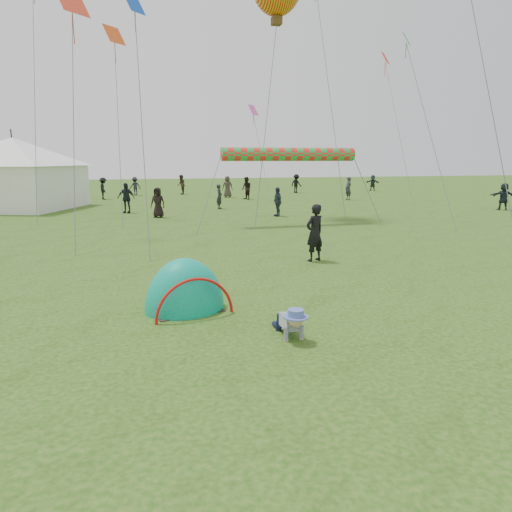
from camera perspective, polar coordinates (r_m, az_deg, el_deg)
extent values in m
plane|color=#1A450C|center=(8.84, 8.78, -9.20)|extent=(140.00, 140.00, 0.00)
ellipsoid|color=#08785F|center=(10.05, -8.85, -6.57)|extent=(2.01, 1.79, 2.24)
imported|color=black|center=(14.48, 7.34, 2.89)|extent=(0.77, 0.65, 1.81)
imported|color=black|center=(36.82, -1.19, 8.46)|extent=(0.93, 1.05, 1.80)
imported|color=black|center=(42.47, -28.61, 7.41)|extent=(0.43, 0.99, 1.67)
imported|color=black|center=(44.46, 5.05, 9.01)|extent=(1.19, 1.32, 1.77)
imported|color=#383129|center=(38.96, -3.58, 8.64)|extent=(0.95, 0.69, 1.80)
imported|color=#1C2A30|center=(48.68, 14.37, 8.85)|extent=(1.37, 1.40, 1.60)
imported|color=black|center=(29.96, -4.59, 7.41)|extent=(0.58, 0.68, 1.58)
imported|color=#35271F|center=(42.63, -9.33, 8.79)|extent=(0.69, 0.88, 1.79)
imported|color=#283440|center=(25.93, 2.70, 6.79)|extent=(0.48, 0.99, 1.64)
imported|color=black|center=(42.61, -14.89, 8.44)|extent=(1.20, 0.93, 1.63)
imported|color=black|center=(25.95, -12.17, 6.55)|extent=(0.95, 0.80, 1.66)
imported|color=#202B35|center=(33.18, 28.55, 6.56)|extent=(1.64, 1.21, 1.71)
imported|color=#2A2932|center=(37.16, 11.47, 8.26)|extent=(0.50, 0.70, 1.80)
imported|color=black|center=(28.57, -15.93, 6.99)|extent=(1.14, 0.78, 1.80)
imported|color=black|center=(38.90, -18.53, 8.01)|extent=(0.84, 1.22, 1.75)
cylinder|color=red|center=(22.66, 4.20, 12.56)|extent=(6.68, 0.64, 0.64)
plane|color=#ED4025|center=(21.94, -22.10, 27.50)|extent=(1.37, 1.37, 1.12)
plane|color=#D84A16|center=(27.69, -17.32, 24.90)|extent=(1.17, 1.17, 0.96)
plane|color=#3EB66C|center=(26.66, 18.30, 24.37)|extent=(0.78, 0.78, 0.64)
plane|color=#1144B6|center=(20.30, -14.95, 28.12)|extent=(0.84, 0.84, 0.69)
plane|color=#E553B5|center=(38.57, -0.34, 17.78)|extent=(1.03, 1.03, 0.84)
plane|color=#F7341F|center=(39.74, 15.88, 22.70)|extent=(1.08, 1.08, 0.88)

